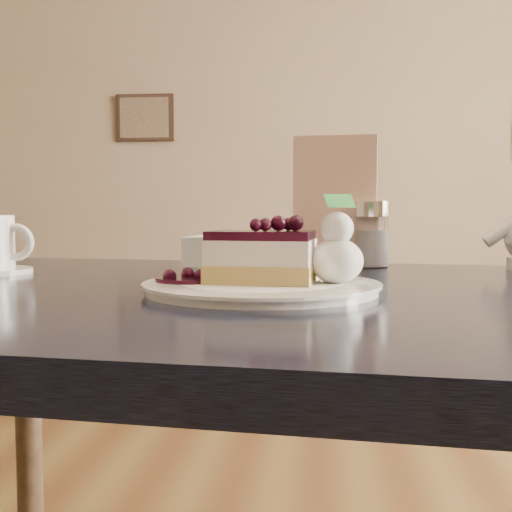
{
  "coord_description": "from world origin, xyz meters",
  "views": [
    {
      "loc": [
        -0.0,
        -0.47,
        0.9
      ],
      "look_at": [
        -0.07,
        0.24,
        0.85
      ],
      "focal_mm": 45.0,
      "sensor_mm": 36.0,
      "label": 1
    }
  ],
  "objects": [
    {
      "name": "napkin_stack",
      "position": [
        -0.18,
        0.71,
        0.83
      ],
      "size": [
        0.14,
        0.14,
        0.05
      ],
      "primitive_type": "cube",
      "rotation": [
        0.0,
        0.0,
        -0.1
      ],
      "color": "white",
      "rests_on": "main_table"
    },
    {
      "name": "main_table",
      "position": [
        -0.07,
        0.37,
        0.72
      ],
      "size": [
        1.36,
        0.98,
        0.8
      ],
      "rotation": [
        0.0,
        0.0,
        -0.1
      ],
      "color": "black",
      "rests_on": "ground"
    },
    {
      "name": "dessert_plate",
      "position": [
        -0.07,
        0.31,
        0.81
      ],
      "size": [
        0.28,
        0.28,
        0.01
      ],
      "primitive_type": "cylinder",
      "color": "white",
      "rests_on": "main_table"
    },
    {
      "name": "menu_card",
      "position": [
        0.02,
        0.71,
        0.92
      ],
      "size": [
        0.15,
        0.05,
        0.23
      ],
      "primitive_type": "cube",
      "rotation": [
        0.0,
        0.0,
        -0.1
      ],
      "color": "beige",
      "rests_on": "main_table"
    },
    {
      "name": "whipped_cream",
      "position": [
        0.02,
        0.31,
        0.84
      ],
      "size": [
        0.06,
        0.06,
        0.06
      ],
      "color": "white",
      "rests_on": "dessert_plate"
    },
    {
      "name": "berry_sauce",
      "position": [
        -0.16,
        0.32,
        0.82
      ],
      "size": [
        0.09,
        0.09,
        0.01
      ],
      "primitive_type": "cylinder",
      "color": "black",
      "rests_on": "dessert_plate"
    },
    {
      "name": "cheesecake_slice",
      "position": [
        -0.07,
        0.31,
        0.84
      ],
      "size": [
        0.14,
        0.1,
        0.06
      ],
      "rotation": [
        0.0,
        0.0,
        -0.1
      ],
      "color": "tan",
      "rests_on": "dessert_plate"
    },
    {
      "name": "sugar_shaker",
      "position": [
        0.09,
        0.69,
        0.86
      ],
      "size": [
        0.06,
        0.06,
        0.12
      ],
      "color": "white",
      "rests_on": "main_table"
    }
  ]
}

